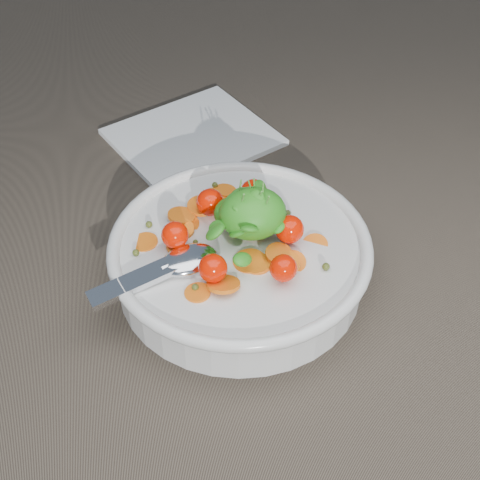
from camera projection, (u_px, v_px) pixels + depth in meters
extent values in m
plane|color=brown|center=(214.00, 289.00, 0.62)|extent=(6.00, 6.00, 0.00)
cylinder|color=silver|center=(240.00, 262.00, 0.61)|extent=(0.23, 0.23, 0.04)
torus|color=silver|center=(240.00, 245.00, 0.60)|extent=(0.24, 0.24, 0.01)
cylinder|color=silver|center=(240.00, 276.00, 0.63)|extent=(0.11, 0.11, 0.01)
cylinder|color=brown|center=(240.00, 262.00, 0.61)|extent=(0.20, 0.20, 0.03)
cylinder|color=orange|center=(223.00, 284.00, 0.56)|extent=(0.04, 0.04, 0.02)
cylinder|color=orange|center=(225.00, 191.00, 0.65)|extent=(0.03, 0.03, 0.01)
cylinder|color=orange|center=(254.00, 228.00, 0.61)|extent=(0.03, 0.03, 0.01)
cylinder|color=orange|center=(279.00, 254.00, 0.58)|extent=(0.03, 0.03, 0.01)
cylinder|color=orange|center=(286.00, 263.00, 0.57)|extent=(0.03, 0.03, 0.01)
cylinder|color=orange|center=(257.00, 264.00, 0.58)|extent=(0.03, 0.03, 0.01)
cylinder|color=orange|center=(202.00, 206.00, 0.63)|extent=(0.04, 0.04, 0.00)
cylinder|color=orange|center=(181.00, 216.00, 0.62)|extent=(0.04, 0.04, 0.01)
cylinder|color=orange|center=(292.00, 263.00, 0.58)|extent=(0.03, 0.03, 0.01)
cylinder|color=orange|center=(181.00, 247.00, 0.60)|extent=(0.03, 0.03, 0.02)
cylinder|color=orange|center=(315.00, 245.00, 0.60)|extent=(0.03, 0.03, 0.01)
cylinder|color=orange|center=(182.00, 229.00, 0.61)|extent=(0.03, 0.03, 0.01)
cylinder|color=orange|center=(225.00, 199.00, 0.65)|extent=(0.04, 0.03, 0.01)
cylinder|color=orange|center=(249.00, 262.00, 0.58)|extent=(0.03, 0.03, 0.01)
cylinder|color=orange|center=(185.00, 225.00, 0.62)|extent=(0.03, 0.03, 0.01)
cylinder|color=orange|center=(144.00, 243.00, 0.60)|extent=(0.03, 0.03, 0.01)
cylinder|color=orange|center=(197.00, 293.00, 0.55)|extent=(0.03, 0.03, 0.01)
cylinder|color=orange|center=(217.00, 198.00, 0.64)|extent=(0.03, 0.03, 0.01)
sphere|color=#444F1A|center=(195.00, 242.00, 0.60)|extent=(0.00, 0.00, 0.00)
sphere|color=#444F1A|center=(287.00, 213.00, 0.62)|extent=(0.01, 0.01, 0.01)
sphere|color=#444F1A|center=(326.00, 267.00, 0.57)|extent=(0.01, 0.01, 0.01)
sphere|color=#444F1A|center=(284.00, 216.00, 0.62)|extent=(0.01, 0.01, 0.01)
sphere|color=#444F1A|center=(235.00, 205.00, 0.63)|extent=(0.01, 0.01, 0.01)
sphere|color=#444F1A|center=(215.00, 185.00, 0.65)|extent=(0.01, 0.01, 0.01)
sphere|color=#444F1A|center=(136.00, 253.00, 0.59)|extent=(0.01, 0.01, 0.01)
sphere|color=#444F1A|center=(203.00, 269.00, 0.57)|extent=(0.00, 0.00, 0.00)
sphere|color=#444F1A|center=(273.00, 254.00, 0.59)|extent=(0.01, 0.01, 0.01)
sphere|color=#444F1A|center=(270.00, 252.00, 0.58)|extent=(0.01, 0.01, 0.01)
sphere|color=#444F1A|center=(149.00, 224.00, 0.61)|extent=(0.01, 0.01, 0.01)
sphere|color=#444F1A|center=(195.00, 287.00, 0.56)|extent=(0.01, 0.01, 0.01)
sphere|color=red|center=(290.00, 229.00, 0.59)|extent=(0.03, 0.03, 0.03)
sphere|color=red|center=(254.00, 193.00, 0.62)|extent=(0.03, 0.03, 0.03)
sphere|color=red|center=(210.00, 202.00, 0.61)|extent=(0.03, 0.03, 0.03)
sphere|color=red|center=(175.00, 235.00, 0.58)|extent=(0.02, 0.02, 0.02)
sphere|color=red|center=(213.00, 268.00, 0.55)|extent=(0.02, 0.02, 0.02)
sphere|color=red|center=(283.00, 268.00, 0.55)|extent=(0.02, 0.02, 0.02)
ellipsoid|color=#318B1F|center=(253.00, 213.00, 0.59)|extent=(0.06, 0.05, 0.04)
ellipsoid|color=#318B1F|center=(233.00, 214.00, 0.60)|extent=(0.03, 0.03, 0.03)
ellipsoid|color=#318B1F|center=(215.00, 232.00, 0.56)|extent=(0.02, 0.03, 0.02)
ellipsoid|color=#318B1F|center=(253.00, 204.00, 0.58)|extent=(0.02, 0.03, 0.02)
ellipsoid|color=#318B1F|center=(240.00, 232.00, 0.57)|extent=(0.03, 0.02, 0.02)
ellipsoid|color=#318B1F|center=(260.00, 187.00, 0.59)|extent=(0.02, 0.02, 0.01)
ellipsoid|color=#318B1F|center=(259.00, 211.00, 0.57)|extent=(0.02, 0.02, 0.01)
ellipsoid|color=#318B1F|center=(243.00, 199.00, 0.60)|extent=(0.02, 0.01, 0.01)
ellipsoid|color=#318B1F|center=(255.00, 199.00, 0.57)|extent=(0.02, 0.02, 0.02)
ellipsoid|color=#318B1F|center=(242.00, 194.00, 0.59)|extent=(0.02, 0.02, 0.01)
ellipsoid|color=#318B1F|center=(254.00, 206.00, 0.58)|extent=(0.03, 0.03, 0.02)
ellipsoid|color=#318B1F|center=(237.00, 208.00, 0.58)|extent=(0.02, 0.03, 0.01)
ellipsoid|color=#318B1F|center=(254.00, 213.00, 0.58)|extent=(0.02, 0.02, 0.02)
ellipsoid|color=#318B1F|center=(242.00, 259.00, 0.56)|extent=(0.03, 0.02, 0.02)
ellipsoid|color=#318B1F|center=(239.00, 209.00, 0.57)|extent=(0.02, 0.03, 0.02)
ellipsoid|color=#318B1F|center=(248.00, 212.00, 0.57)|extent=(0.03, 0.03, 0.02)
ellipsoid|color=#318B1F|center=(279.00, 227.00, 0.58)|extent=(0.02, 0.02, 0.01)
ellipsoid|color=#318B1F|center=(217.00, 227.00, 0.58)|extent=(0.02, 0.02, 0.01)
ellipsoid|color=#318B1F|center=(256.00, 201.00, 0.60)|extent=(0.03, 0.03, 0.02)
ellipsoid|color=#318B1F|center=(249.00, 229.00, 0.56)|extent=(0.02, 0.02, 0.02)
cylinder|color=#4C8C33|center=(254.00, 196.00, 0.59)|extent=(0.00, 0.00, 0.04)
cylinder|color=#4C8C33|center=(240.00, 208.00, 0.57)|extent=(0.01, 0.01, 0.04)
cylinder|color=#4C8C33|center=(264.00, 209.00, 0.57)|extent=(0.01, 0.01, 0.04)
cylinder|color=#4C8C33|center=(262.00, 203.00, 0.58)|extent=(0.01, 0.01, 0.04)
cylinder|color=#4C8C33|center=(238.00, 198.00, 0.58)|extent=(0.01, 0.00, 0.04)
cylinder|color=#4C8C33|center=(253.00, 195.00, 0.59)|extent=(0.01, 0.01, 0.04)
cylinder|color=#4C8C33|center=(254.00, 203.00, 0.58)|extent=(0.01, 0.01, 0.04)
ellipsoid|color=silver|center=(189.00, 260.00, 0.58)|extent=(0.06, 0.05, 0.02)
cube|color=silver|center=(145.00, 277.00, 0.56)|extent=(0.10, 0.05, 0.01)
cylinder|color=silver|center=(172.00, 266.00, 0.57)|extent=(0.02, 0.01, 0.01)
cube|color=white|center=(193.00, 137.00, 0.79)|extent=(0.22, 0.21, 0.01)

